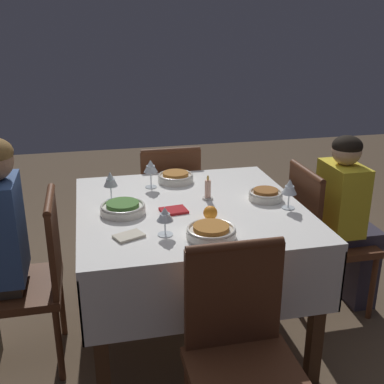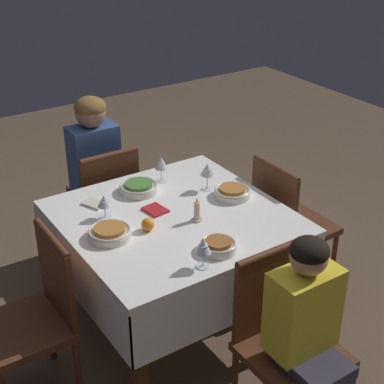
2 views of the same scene
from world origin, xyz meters
name	(u,v)px [view 2 (image 2 of 2)]	position (x,y,z in m)	size (l,w,h in m)	color
ground_plane	(176,327)	(0.00, 0.00, 0.00)	(8.00, 8.00, 0.00)	brown
dining_table	(174,232)	(0.00, 0.00, 0.65)	(1.11, 1.12, 0.75)	white
chair_west	(104,203)	(-0.79, -0.04, 0.48)	(0.42, 0.41, 0.88)	#562D19
chair_east	(283,334)	(0.79, 0.09, 0.48)	(0.42, 0.41, 0.88)	#562D19
chair_north	(287,220)	(0.02, 0.79, 0.48)	(0.41, 0.42, 0.88)	#562D19
chair_south	(36,313)	(0.02, -0.79, 0.48)	(0.41, 0.42, 0.88)	#562D19
person_adult_denim	(92,169)	(-0.94, -0.04, 0.66)	(0.34, 0.30, 1.16)	#4C4233
person_child_yellow	(310,339)	(0.95, 0.09, 0.57)	(0.33, 0.30, 1.05)	#383342
bowl_west	(139,187)	(-0.33, -0.02, 0.78)	(0.22, 0.22, 0.06)	silver
wine_glass_west	(161,163)	(-0.38, 0.15, 0.87)	(0.07, 0.07, 0.16)	white
bowl_east	(219,245)	(0.40, 0.00, 0.78)	(0.17, 0.17, 0.06)	silver
wine_glass_east	(203,246)	(0.47, -0.13, 0.86)	(0.07, 0.07, 0.15)	white
bowl_north	(232,192)	(0.00, 0.38, 0.78)	(0.20, 0.20, 0.06)	silver
wine_glass_north	(207,170)	(-0.15, 0.32, 0.87)	(0.08, 0.08, 0.16)	white
bowl_south	(110,232)	(0.01, -0.37, 0.78)	(0.22, 0.22, 0.06)	silver
wine_glass_south	(104,202)	(-0.18, -0.31, 0.85)	(0.07, 0.07, 0.13)	white
candle_centerpiece	(197,213)	(0.11, 0.07, 0.80)	(0.06, 0.06, 0.13)	beige
orange_fruit	(148,225)	(0.06, -0.19, 0.79)	(0.07, 0.07, 0.07)	orange
napkin_red_folded	(155,210)	(-0.09, -0.06, 0.76)	(0.14, 0.11, 0.01)	red
napkin_spare_side	(94,204)	(-0.33, -0.30, 0.76)	(0.15, 0.12, 0.01)	beige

